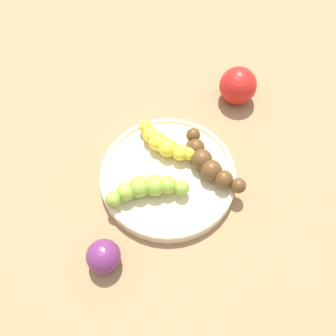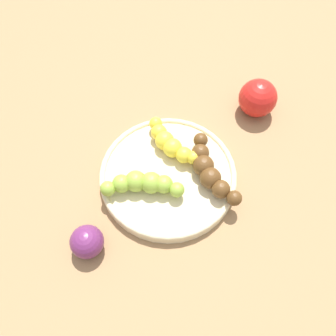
# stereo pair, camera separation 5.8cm
# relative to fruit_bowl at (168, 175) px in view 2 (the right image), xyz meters

# --- Properties ---
(ground_plane) EXTENTS (2.40, 2.40, 0.00)m
(ground_plane) POSITION_rel_fruit_bowl_xyz_m (0.00, 0.00, -0.01)
(ground_plane) COLOR #936D47
(fruit_bowl) EXTENTS (0.24, 0.24, 0.02)m
(fruit_bowl) POSITION_rel_fruit_bowl_xyz_m (0.00, 0.00, 0.00)
(fruit_bowl) COLOR beige
(fruit_bowl) RESTS_ON ground_plane
(banana_green) EXTENTS (0.10, 0.11, 0.04)m
(banana_green) POSITION_rel_fruit_bowl_xyz_m (-0.05, 0.01, 0.03)
(banana_green) COLOR #8CAD38
(banana_green) RESTS_ON fruit_bowl
(banana_overripe) EXTENTS (0.08, 0.14, 0.04)m
(banana_overripe) POSITION_rel_fruit_bowl_xyz_m (0.05, -0.05, 0.03)
(banana_overripe) COLOR #593819
(banana_overripe) RESTS_ON fruit_bowl
(banana_yellow) EXTENTS (0.04, 0.12, 0.03)m
(banana_yellow) POSITION_rel_fruit_bowl_xyz_m (0.04, 0.03, 0.02)
(banana_yellow) COLOR yellow
(banana_yellow) RESTS_ON fruit_bowl
(apple_red) EXTENTS (0.07, 0.07, 0.07)m
(apple_red) POSITION_rel_fruit_bowl_xyz_m (0.23, -0.01, 0.02)
(apple_red) COLOR red
(apple_red) RESTS_ON ground_plane
(plum_purple) EXTENTS (0.05, 0.05, 0.05)m
(plum_purple) POSITION_rel_fruit_bowl_xyz_m (-0.17, -0.00, 0.01)
(plum_purple) COLOR #662659
(plum_purple) RESTS_ON ground_plane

